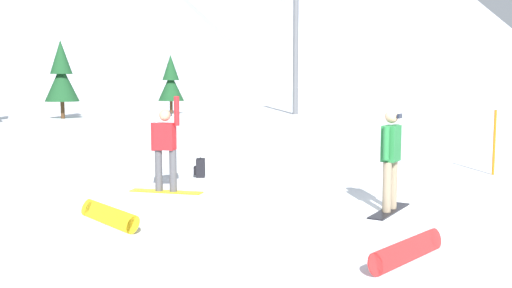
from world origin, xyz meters
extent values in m
plane|color=white|center=(0.00, 0.00, 0.00)|extent=(800.00, 800.00, 0.00)
cube|color=black|center=(0.14, 0.23, 0.01)|extent=(1.27, 1.24, 0.02)
cylinder|color=gray|center=(0.26, 0.34, 0.46)|extent=(0.15, 0.15, 0.88)
cylinder|color=gray|center=(0.03, 0.12, 0.46)|extent=(0.15, 0.15, 0.88)
cube|color=#237238|center=(0.14, 0.23, 1.22)|extent=(0.45, 0.45, 0.63)
cylinder|color=#237238|center=(0.33, 0.41, 1.24)|extent=(0.11, 0.11, 0.58)
cylinder|color=#237238|center=(-0.05, 0.05, 1.24)|extent=(0.11, 0.11, 0.58)
sphere|color=tan|center=(0.14, 0.23, 1.69)|extent=(0.24, 0.24, 0.24)
cube|color=black|center=(0.24, 0.13, 1.70)|extent=(0.15, 0.15, 0.08)
cube|color=yellow|center=(-3.52, 3.00, 0.01)|extent=(1.49, 1.00, 0.02)
cylinder|color=#4C4C51|center=(-3.66, 3.08, 0.46)|extent=(0.15, 0.15, 0.87)
cylinder|color=#4C4C51|center=(-3.38, 2.92, 0.46)|extent=(0.15, 0.15, 0.87)
cube|color=red|center=(-3.52, 3.00, 1.17)|extent=(0.47, 0.40, 0.55)
cylinder|color=red|center=(-3.74, 3.13, 1.15)|extent=(0.11, 0.11, 0.58)
cylinder|color=red|center=(-3.29, 2.87, 1.69)|extent=(0.11, 0.11, 0.60)
sphere|color=tan|center=(-3.52, 3.00, 1.60)|extent=(0.24, 0.24, 0.24)
cube|color=black|center=(-3.45, 3.12, 1.61)|extent=(0.17, 0.12, 0.08)
cube|color=yellow|center=(-4.69, 0.58, 0.13)|extent=(0.87, 1.53, 0.27)
cylinder|color=yellow|center=(-4.33, -0.15, 0.13)|extent=(0.28, 0.34, 0.27)
cylinder|color=yellow|center=(-5.04, 1.30, 0.13)|extent=(0.28, 0.34, 0.27)
cube|color=black|center=(-4.54, 0.38, 0.16)|extent=(0.20, 0.24, 0.16)
cube|color=black|center=(-4.76, 0.81, 0.16)|extent=(0.20, 0.24, 0.16)
cube|color=red|center=(-0.97, -2.41, 0.14)|extent=(1.38, 0.94, 0.28)
cylinder|color=red|center=(-0.31, -1.98, 0.14)|extent=(0.30, 0.25, 0.28)
cylinder|color=red|center=(-1.62, -2.83, 0.14)|extent=(0.30, 0.25, 0.28)
cube|color=black|center=(-0.79, -2.24, 0.15)|extent=(0.23, 0.20, 0.15)
cube|color=black|center=(-1.19, -2.50, 0.15)|extent=(0.23, 0.20, 0.15)
cube|color=black|center=(-2.52, 4.73, 0.22)|extent=(0.27, 0.36, 0.44)
cube|color=black|center=(-2.65, 4.75, 0.15)|extent=(0.11, 0.23, 0.20)
cylinder|color=black|center=(-2.52, 4.73, 0.46)|extent=(0.05, 0.12, 0.02)
cylinder|color=orange|center=(4.51, 3.25, 0.80)|extent=(0.06, 0.06, 1.60)
cylinder|color=#472D19|center=(-0.33, 31.56, 0.45)|extent=(0.20, 0.20, 0.90)
cone|color=#194723|center=(-0.33, 31.56, 1.86)|extent=(1.80, 1.80, 1.92)
cone|color=#194723|center=(-0.33, 31.56, 3.20)|extent=(1.17, 1.17, 1.76)
cylinder|color=#472D19|center=(-7.28, 28.03, 0.52)|extent=(0.24, 0.24, 1.05)
cone|color=#194723|center=(-7.28, 28.03, 2.16)|extent=(2.03, 2.03, 2.22)
cone|color=#194723|center=(-7.28, 28.03, 3.71)|extent=(1.32, 1.32, 2.04)
cylinder|color=#595B60|center=(7.80, 28.73, 5.03)|extent=(0.36, 0.36, 10.05)
cone|color=#B2B7C6|center=(100.67, 210.04, 33.39)|extent=(151.73, 151.73, 66.78)
camera|label=1|loc=(-4.66, -8.94, 2.31)|focal=40.64mm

